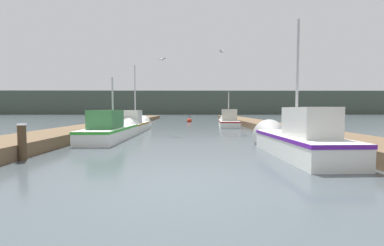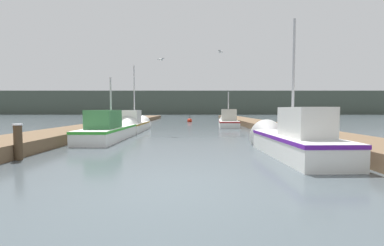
{
  "view_description": "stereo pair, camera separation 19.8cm",
  "coord_description": "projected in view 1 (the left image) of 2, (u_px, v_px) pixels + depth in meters",
  "views": [
    {
      "loc": [
        0.18,
        -4.65,
        1.43
      ],
      "look_at": [
        0.31,
        11.18,
        0.57
      ],
      "focal_mm": 24.0,
      "sensor_mm": 36.0,
      "label": 1
    },
    {
      "loc": [
        0.37,
        -4.65,
        1.43
      ],
      "look_at": [
        0.31,
        11.18,
        0.57
      ],
      "focal_mm": 24.0,
      "sensor_mm": 36.0,
      "label": 2
    }
  ],
  "objects": [
    {
      "name": "ground_plane",
      "position": [
        180.0,
        187.0,
        4.72
      ],
      "size": [
        200.0,
        200.0,
        0.0
      ],
      "color": "#424C51"
    },
    {
      "name": "dock_left",
      "position": [
        116.0,
        124.0,
        20.64
      ],
      "size": [
        2.42,
        40.0,
        0.44
      ],
      "color": "brown",
      "rests_on": "ground_plane"
    },
    {
      "name": "dock_right",
      "position": [
        259.0,
        124.0,
        20.73
      ],
      "size": [
        2.42,
        40.0,
        0.44
      ],
      "color": "brown",
      "rests_on": "ground_plane"
    },
    {
      "name": "distant_shore_ridge",
      "position": [
        189.0,
        103.0,
        76.33
      ],
      "size": [
        120.0,
        16.0,
        6.38
      ],
      "color": "#424C42",
      "rests_on": "ground_plane"
    },
    {
      "name": "fishing_boat_0",
      "position": [
        295.0,
        139.0,
        8.06
      ],
      "size": [
        1.6,
        4.95,
        4.53
      ],
      "rotation": [
        0.0,
        0.0,
        0.03
      ],
      "color": "silver",
      "rests_on": "ground_plane"
    },
    {
      "name": "fishing_boat_1",
      "position": [
        114.0,
        129.0,
        12.46
      ],
      "size": [
        1.49,
        6.0,
        3.33
      ],
      "rotation": [
        0.0,
        0.0,
        -0.01
      ],
      "color": "silver",
      "rests_on": "ground_plane"
    },
    {
      "name": "fishing_boat_2",
      "position": [
        136.0,
        124.0,
        17.32
      ],
      "size": [
        1.45,
        5.46,
        4.7
      ],
      "rotation": [
        0.0,
        0.0,
        0.01
      ],
      "color": "silver",
      "rests_on": "ground_plane"
    },
    {
      "name": "fishing_boat_3",
      "position": [
        228.0,
        121.0,
        21.65
      ],
      "size": [
        1.91,
        5.56,
        3.31
      ],
      "rotation": [
        0.0,
        0.0,
        -0.08
      ],
      "color": "silver",
      "rests_on": "ground_plane"
    },
    {
      "name": "mooring_piling_0",
      "position": [
        22.0,
        142.0,
        7.15
      ],
      "size": [
        0.25,
        0.25,
        1.02
      ],
      "color": "#473523",
      "rests_on": "ground_plane"
    },
    {
      "name": "mooring_piling_1",
      "position": [
        116.0,
        123.0,
        16.36
      ],
      "size": [
        0.34,
        0.34,
        1.12
      ],
      "color": "#473523",
      "rests_on": "ground_plane"
    },
    {
      "name": "mooring_piling_2",
      "position": [
        132.0,
        118.0,
        22.08
      ],
      "size": [
        0.3,
        0.3,
        1.34
      ],
      "color": "#473523",
      "rests_on": "ground_plane"
    },
    {
      "name": "channel_buoy",
      "position": [
        189.0,
        121.0,
        28.4
      ],
      "size": [
        0.53,
        0.53,
        1.03
      ],
      "color": "red",
      "rests_on": "ground_plane"
    },
    {
      "name": "seagull_lead",
      "position": [
        162.0,
        60.0,
        14.54
      ],
      "size": [
        0.47,
        0.48,
        0.12
      ],
      "rotation": [
        0.0,
        0.0,
        5.48
      ],
      "color": "white"
    },
    {
      "name": "seagull_1",
      "position": [
        222.0,
        52.0,
        15.62
      ],
      "size": [
        0.34,
        0.55,
        0.12
      ],
      "rotation": [
        0.0,
        0.0,
        1.13
      ],
      "color": "white"
    }
  ]
}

